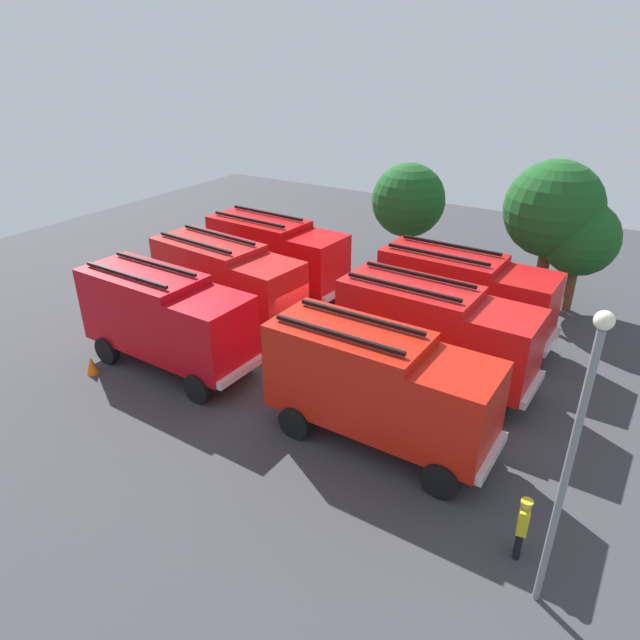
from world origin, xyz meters
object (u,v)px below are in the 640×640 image
(fire_truck_3, at_px, (435,330))
(fire_truck_5, at_px, (464,293))
(tree_2, at_px, (580,239))
(traffic_cone_0, at_px, (92,365))
(firefighter_1, at_px, (537,302))
(traffic_cone_1, at_px, (402,299))
(fire_truck_4, at_px, (276,253))
(tree_1, at_px, (553,210))
(firefighter_0, at_px, (522,525))
(fire_truck_2, at_px, (227,280))
(fire_truck_0, at_px, (166,316))
(lamppost, at_px, (572,451))
(tree_0, at_px, (408,201))
(fire_truck_1, at_px, (378,383))

(fire_truck_3, height_order, fire_truck_5, same)
(tree_2, xyz_separation_m, traffic_cone_0, (-14.29, -15.60, -3.18))
(firefighter_1, relative_size, traffic_cone_1, 2.78)
(tree_2, bearing_deg, fire_truck_4, -156.40)
(traffic_cone_0, bearing_deg, fire_truck_5, 42.59)
(fire_truck_5, distance_m, firefighter_1, 4.18)
(tree_1, bearing_deg, firefighter_0, -78.79)
(fire_truck_2, bearing_deg, tree_2, 42.81)
(fire_truck_0, bearing_deg, traffic_cone_0, -135.32)
(fire_truck_5, height_order, firefighter_1, fire_truck_5)
(fire_truck_5, xyz_separation_m, lamppost, (5.76, -11.16, 2.05))
(fire_truck_5, bearing_deg, tree_0, 133.40)
(fire_truck_4, bearing_deg, fire_truck_2, -83.03)
(fire_truck_1, bearing_deg, traffic_cone_1, 110.81)
(fire_truck_2, bearing_deg, tree_0, 73.94)
(tree_2, height_order, traffic_cone_0, tree_2)
(fire_truck_1, bearing_deg, tree_1, 83.13)
(firefighter_0, bearing_deg, tree_2, 85.64)
(fire_truck_3, bearing_deg, fire_truck_5, 94.93)
(fire_truck_1, height_order, fire_truck_5, same)
(tree_2, xyz_separation_m, lamppost, (2.46, -16.66, 0.67))
(fire_truck_4, bearing_deg, tree_0, 58.38)
(fire_truck_0, distance_m, tree_1, 17.63)
(fire_truck_4, relative_size, fire_truck_5, 1.01)
(fire_truck_4, height_order, tree_1, tree_1)
(fire_truck_1, xyz_separation_m, tree_0, (-5.34, 13.97, 1.83))
(fire_truck_4, xyz_separation_m, lamppost, (15.24, -11.08, 2.05))
(traffic_cone_1, bearing_deg, traffic_cone_0, -121.92)
(fire_truck_1, height_order, fire_truck_2, same)
(fire_truck_5, height_order, lamppost, lamppost)
(firefighter_1, distance_m, traffic_cone_0, 18.88)
(fire_truck_4, relative_size, firefighter_1, 4.08)
(fire_truck_2, distance_m, tree_2, 15.83)
(fire_truck_1, height_order, lamppost, lamppost)
(tree_0, height_order, lamppost, lamppost)
(fire_truck_1, relative_size, fire_truck_2, 0.98)
(fire_truck_4, bearing_deg, fire_truck_5, 3.71)
(firefighter_1, relative_size, lamppost, 0.25)
(firefighter_1, xyz_separation_m, traffic_cone_1, (-5.85, -1.40, -0.69))
(fire_truck_1, distance_m, fire_truck_5, 8.02)
(fire_truck_1, height_order, fire_truck_4, same)
(fire_truck_1, height_order, tree_0, tree_0)
(fire_truck_0, xyz_separation_m, fire_truck_1, (8.89, 0.07, 0.00))
(fire_truck_0, bearing_deg, fire_truck_1, 2.07)
(fire_truck_0, bearing_deg, tree_0, 77.44)
(fire_truck_2, bearing_deg, fire_truck_5, 29.28)
(fire_truck_1, xyz_separation_m, fire_truck_3, (0.14, 4.23, 0.00))
(fire_truck_1, relative_size, traffic_cone_1, 11.19)
(fire_truck_1, height_order, traffic_cone_0, fire_truck_1)
(tree_1, height_order, traffic_cone_1, tree_1)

